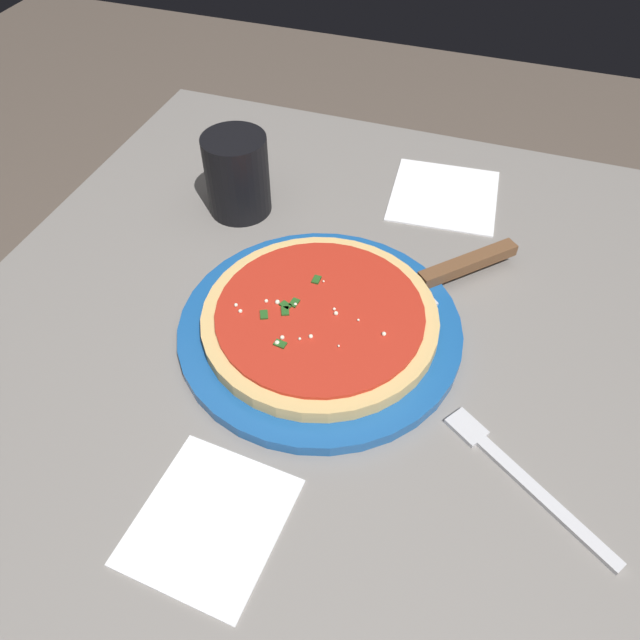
{
  "coord_description": "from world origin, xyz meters",
  "views": [
    {
      "loc": [
        0.36,
        0.11,
        1.23
      ],
      "look_at": [
        -0.06,
        -0.03,
        0.76
      ],
      "focal_mm": 34.17,
      "sensor_mm": 36.0,
      "label": 1
    }
  ],
  "objects_px": {
    "napkin_loose_left": "(210,521)",
    "pizza": "(320,318)",
    "fork": "(519,475)",
    "cup_tall_drink": "(237,175)",
    "serving_plate": "(320,328)",
    "napkin_folded_right": "(444,195)",
    "pizza_server": "(439,275)"
  },
  "relations": [
    {
      "from": "cup_tall_drink",
      "to": "napkin_folded_right",
      "type": "height_order",
      "value": "cup_tall_drink"
    },
    {
      "from": "fork",
      "to": "napkin_loose_left",
      "type": "bearing_deg",
      "value": -62.08
    },
    {
      "from": "napkin_folded_right",
      "to": "fork",
      "type": "relative_size",
      "value": 0.89
    },
    {
      "from": "serving_plate",
      "to": "pizza",
      "type": "xyz_separation_m",
      "value": [
        0.0,
        -0.0,
        0.02
      ]
    },
    {
      "from": "serving_plate",
      "to": "pizza_server",
      "type": "xyz_separation_m",
      "value": [
        -0.11,
        0.11,
        0.01
      ]
    },
    {
      "from": "pizza_server",
      "to": "fork",
      "type": "distance_m",
      "value": 0.25
    },
    {
      "from": "napkin_loose_left",
      "to": "fork",
      "type": "relative_size",
      "value": 0.8
    },
    {
      "from": "pizza",
      "to": "fork",
      "type": "bearing_deg",
      "value": 65.02
    },
    {
      "from": "pizza",
      "to": "serving_plate",
      "type": "bearing_deg",
      "value": 120.57
    },
    {
      "from": "napkin_folded_right",
      "to": "napkin_loose_left",
      "type": "xyz_separation_m",
      "value": [
        0.52,
        -0.1,
        0.0
      ]
    },
    {
      "from": "serving_plate",
      "to": "napkin_folded_right",
      "type": "height_order",
      "value": "serving_plate"
    },
    {
      "from": "serving_plate",
      "to": "cup_tall_drink",
      "type": "distance_m",
      "value": 0.25
    },
    {
      "from": "pizza_server",
      "to": "fork",
      "type": "relative_size",
      "value": 1.15
    },
    {
      "from": "pizza",
      "to": "napkin_loose_left",
      "type": "distance_m",
      "value": 0.23
    },
    {
      "from": "serving_plate",
      "to": "cup_tall_drink",
      "type": "height_order",
      "value": "cup_tall_drink"
    },
    {
      "from": "napkin_loose_left",
      "to": "pizza",
      "type": "bearing_deg",
      "value": 175.52
    },
    {
      "from": "serving_plate",
      "to": "cup_tall_drink",
      "type": "relative_size",
      "value": 2.9
    },
    {
      "from": "cup_tall_drink",
      "to": "serving_plate",
      "type": "bearing_deg",
      "value": 44.61
    },
    {
      "from": "pizza",
      "to": "cup_tall_drink",
      "type": "relative_size",
      "value": 2.39
    },
    {
      "from": "serving_plate",
      "to": "pizza",
      "type": "relative_size",
      "value": 1.21
    },
    {
      "from": "pizza",
      "to": "pizza_server",
      "type": "height_order",
      "value": "pizza"
    },
    {
      "from": "pizza",
      "to": "pizza_server",
      "type": "distance_m",
      "value": 0.15
    },
    {
      "from": "cup_tall_drink",
      "to": "fork",
      "type": "xyz_separation_m",
      "value": [
        0.28,
        0.39,
        -0.05
      ]
    },
    {
      "from": "fork",
      "to": "pizza_server",
      "type": "bearing_deg",
      "value": -151.26
    },
    {
      "from": "cup_tall_drink",
      "to": "napkin_loose_left",
      "type": "bearing_deg",
      "value": 20.62
    },
    {
      "from": "serving_plate",
      "to": "napkin_loose_left",
      "type": "bearing_deg",
      "value": -4.49
    },
    {
      "from": "serving_plate",
      "to": "cup_tall_drink",
      "type": "xyz_separation_m",
      "value": [
        -0.17,
        -0.17,
        0.05
      ]
    },
    {
      "from": "serving_plate",
      "to": "fork",
      "type": "height_order",
      "value": "serving_plate"
    },
    {
      "from": "pizza",
      "to": "pizza_server",
      "type": "relative_size",
      "value": 1.32
    },
    {
      "from": "fork",
      "to": "napkin_folded_right",
      "type": "bearing_deg",
      "value": -159.73
    },
    {
      "from": "cup_tall_drink",
      "to": "napkin_loose_left",
      "type": "distance_m",
      "value": 0.44
    },
    {
      "from": "cup_tall_drink",
      "to": "napkin_folded_right",
      "type": "relative_size",
      "value": 0.71
    }
  ]
}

